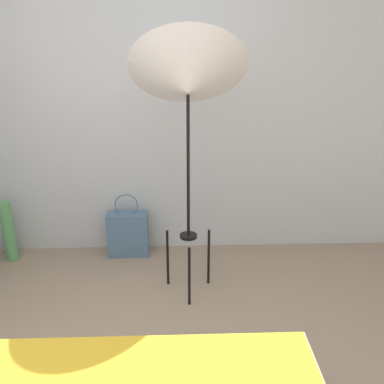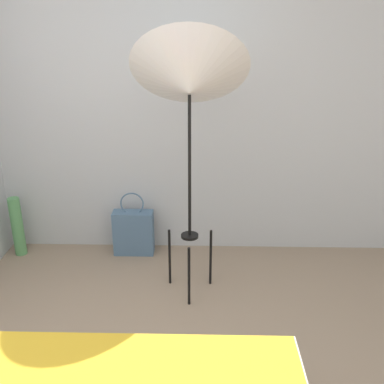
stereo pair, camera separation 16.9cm
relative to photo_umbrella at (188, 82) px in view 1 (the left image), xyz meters
The scene contains 4 objects.
wall_back 0.88m from the photo_umbrella, 119.90° to the left, with size 8.00×0.05×2.60m.
photo_umbrella is the anchor object (origin of this frame).
tote_bag 1.55m from the photo_umbrella, 131.90° to the left, with size 0.34×0.14×0.57m.
paper_roll 2.05m from the photo_umbrella, 160.77° to the left, with size 0.10×0.10×0.52m.
Camera 1 is at (0.34, -1.55, 1.95)m, focal length 42.00 mm.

